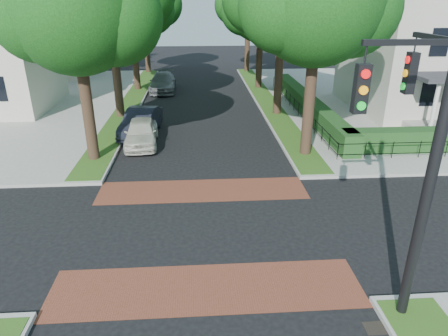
{
  "coord_description": "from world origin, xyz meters",
  "views": [
    {
      "loc": [
        -0.11,
        -12.46,
        7.75
      ],
      "look_at": [
        0.85,
        1.89,
        1.6
      ],
      "focal_mm": 32.0,
      "sensor_mm": 36.0,
      "label": 1
    }
  ],
  "objects_px": {
    "parked_car_front": "(141,132)",
    "parked_car_rear": "(163,82)",
    "traffic_signal": "(423,146)",
    "parked_car_middle": "(141,122)"
  },
  "relations": [
    {
      "from": "traffic_signal",
      "to": "parked_car_middle",
      "type": "height_order",
      "value": "traffic_signal"
    },
    {
      "from": "traffic_signal",
      "to": "parked_car_middle",
      "type": "bearing_deg",
      "value": 118.47
    },
    {
      "from": "parked_car_front",
      "to": "parked_car_rear",
      "type": "distance_m",
      "value": 14.25
    },
    {
      "from": "traffic_signal",
      "to": "parked_car_rear",
      "type": "distance_m",
      "value": 29.37
    },
    {
      "from": "traffic_signal",
      "to": "parked_car_front",
      "type": "bearing_deg",
      "value": 120.95
    },
    {
      "from": "parked_car_middle",
      "to": "parked_car_rear",
      "type": "height_order",
      "value": "parked_car_middle"
    },
    {
      "from": "parked_car_front",
      "to": "traffic_signal",
      "type": "bearing_deg",
      "value": -62.34
    },
    {
      "from": "traffic_signal",
      "to": "parked_car_middle",
      "type": "relative_size",
      "value": 1.67
    },
    {
      "from": "traffic_signal",
      "to": "parked_car_front",
      "type": "distance_m",
      "value": 16.48
    },
    {
      "from": "parked_car_middle",
      "to": "parked_car_rear",
      "type": "distance_m",
      "value": 12.33
    }
  ]
}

